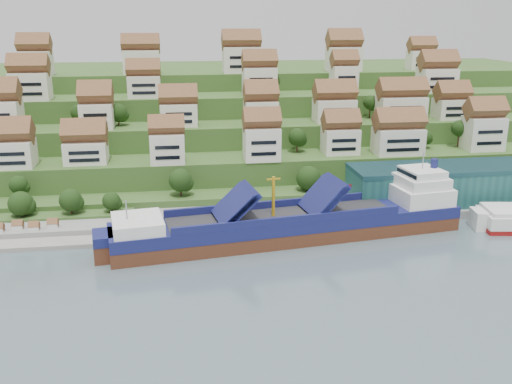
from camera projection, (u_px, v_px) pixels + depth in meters
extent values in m
plane|color=slate|center=(283.00, 241.00, 133.69)|extent=(300.00, 300.00, 0.00)
cube|color=gray|center=(347.00, 212.00, 150.33)|extent=(180.00, 14.00, 2.20)
cube|color=gray|center=(37.00, 234.00, 136.88)|extent=(45.00, 20.00, 1.00)
cube|color=#2D4C1E|center=(240.00, 152.00, 214.50)|extent=(260.00, 128.00, 4.00)
cube|color=#2D4C1E|center=(239.00, 140.00, 218.20)|extent=(260.00, 118.00, 11.00)
cube|color=#2D4C1E|center=(236.00, 127.00, 224.75)|extent=(260.00, 102.00, 18.00)
cube|color=#2D4C1E|center=(234.00, 115.00, 231.30)|extent=(260.00, 86.00, 25.00)
cube|color=#2D4C1E|center=(231.00, 104.00, 238.94)|extent=(260.00, 68.00, 31.00)
cube|color=silver|center=(16.00, 154.00, 155.57)|extent=(9.81, 8.66, 7.31)
cube|color=silver|center=(86.00, 152.00, 160.12)|extent=(11.62, 8.57, 6.13)
cube|color=silver|center=(167.00, 148.00, 159.30)|extent=(9.49, 7.03, 8.46)
cube|color=silver|center=(262.00, 144.00, 162.77)|extent=(10.09, 7.62, 9.43)
cube|color=silver|center=(340.00, 141.00, 171.05)|extent=(10.40, 7.73, 7.59)
cube|color=silver|center=(398.00, 141.00, 170.41)|extent=(14.20, 8.26, 7.75)
cube|color=silver|center=(483.00, 133.00, 175.80)|extent=(11.31, 8.31, 10.13)
cube|color=silver|center=(97.00, 116.00, 172.06)|extent=(9.63, 8.98, 7.70)
cube|color=silver|center=(179.00, 115.00, 176.41)|extent=(11.31, 7.90, 6.94)
cube|color=silver|center=(261.00, 113.00, 176.32)|extent=(9.91, 8.56, 7.75)
cube|color=silver|center=(334.00, 110.00, 183.46)|extent=(12.79, 8.36, 7.26)
cube|color=silver|center=(401.00, 109.00, 185.25)|extent=(15.18, 8.18, 7.83)
cube|color=silver|center=(451.00, 109.00, 189.08)|extent=(10.58, 8.04, 6.55)
cube|color=silver|center=(31.00, 86.00, 180.88)|extent=(11.89, 7.86, 8.71)
cube|color=silver|center=(144.00, 87.00, 186.98)|extent=(10.57, 7.30, 7.14)
cube|color=silver|center=(259.00, 81.00, 192.32)|extent=(11.08, 7.79, 9.33)
cube|color=silver|center=(344.00, 80.00, 196.60)|extent=(8.65, 7.14, 9.51)
cube|color=silver|center=(437.00, 80.00, 200.38)|extent=(12.58, 8.47, 8.32)
cube|color=silver|center=(36.00, 63.00, 196.51)|extent=(10.60, 8.03, 8.34)
cube|color=silver|center=(142.00, 62.00, 202.38)|extent=(12.77, 7.51, 8.32)
cube|color=silver|center=(241.00, 60.00, 206.57)|extent=(13.32, 8.15, 9.22)
cube|color=silver|center=(344.00, 59.00, 213.30)|extent=(12.18, 8.73, 8.87)
cube|color=silver|center=(421.00, 60.00, 220.06)|extent=(9.92, 7.05, 7.21)
ellipsoid|color=#1F3C14|center=(19.00, 185.00, 148.65)|extent=(4.82, 4.82, 4.82)
ellipsoid|color=#1F3C14|center=(308.00, 178.00, 157.83)|extent=(6.83, 6.83, 6.83)
ellipsoid|color=#1F3C14|center=(180.00, 180.00, 152.90)|extent=(6.26, 6.26, 6.26)
ellipsoid|color=#1F3C14|center=(425.00, 137.00, 177.57)|extent=(4.49, 4.49, 4.49)
ellipsoid|color=#1F3C14|center=(459.00, 128.00, 178.37)|extent=(5.14, 5.14, 5.14)
ellipsoid|color=#1F3C14|center=(297.00, 137.00, 172.16)|extent=(5.46, 5.46, 5.46)
ellipsoid|color=#1F3C14|center=(370.00, 102.00, 189.12)|extent=(4.72, 4.72, 4.72)
ellipsoid|color=#1F3C14|center=(80.00, 113.00, 176.11)|extent=(5.77, 5.77, 5.77)
ellipsoid|color=#1F3C14|center=(118.00, 113.00, 176.42)|extent=(5.70, 5.70, 5.70)
ellipsoid|color=#1F3C14|center=(271.00, 78.00, 195.36)|extent=(6.04, 6.04, 6.04)
ellipsoid|color=#1F3C14|center=(337.00, 77.00, 201.42)|extent=(5.21, 5.21, 5.21)
ellipsoid|color=#1F3C14|center=(346.00, 81.00, 200.19)|extent=(4.67, 4.67, 4.67)
ellipsoid|color=#1F3C14|center=(21.00, 204.00, 141.23)|extent=(6.18, 6.18, 6.18)
ellipsoid|color=#1F3C14|center=(70.00, 200.00, 142.77)|extent=(5.69, 5.69, 5.69)
ellipsoid|color=#1F3C14|center=(111.00, 201.00, 144.35)|extent=(4.61, 4.61, 4.61)
cube|color=#1F5552|center=(460.00, 183.00, 154.86)|extent=(60.00, 15.00, 10.00)
cylinder|color=gray|center=(346.00, 200.00, 143.83)|extent=(0.16, 0.16, 8.00)
cube|color=maroon|center=(349.00, 186.00, 142.86)|extent=(1.20, 0.05, 0.80)
cube|color=white|center=(18.00, 229.00, 135.39)|extent=(2.40, 2.20, 2.20)
cube|color=white|center=(35.00, 230.00, 134.52)|extent=(2.40, 2.20, 2.20)
cube|color=white|center=(53.00, 227.00, 136.50)|extent=(2.40, 2.20, 2.20)
cube|color=#512A18|center=(290.00, 234.00, 134.96)|extent=(84.41, 24.18, 5.35)
cube|color=navy|center=(290.00, 220.00, 133.91)|extent=(84.43, 24.31, 2.78)
cube|color=white|center=(137.00, 224.00, 123.70)|extent=(12.27, 13.55, 2.78)
cube|color=#262628|center=(282.00, 215.00, 132.93)|extent=(54.48, 18.16, 0.32)
cube|color=navy|center=(233.00, 205.00, 128.73)|extent=(9.56, 12.80, 7.40)
cube|color=navy|center=(321.00, 197.00, 134.44)|extent=(9.16, 12.74, 7.82)
cylinder|color=gold|center=(273.00, 197.00, 130.99)|extent=(0.84, 0.84, 9.63)
cube|color=white|center=(420.00, 194.00, 142.05)|extent=(14.39, 13.84, 4.28)
cube|color=white|center=(421.00, 181.00, 141.05)|extent=(12.10, 12.28, 2.67)
cube|color=white|center=(422.00, 172.00, 140.39)|extent=(9.80, 10.71, 1.93)
cylinder|color=navy|center=(434.00, 163.00, 140.66)|extent=(1.93, 1.93, 2.35)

